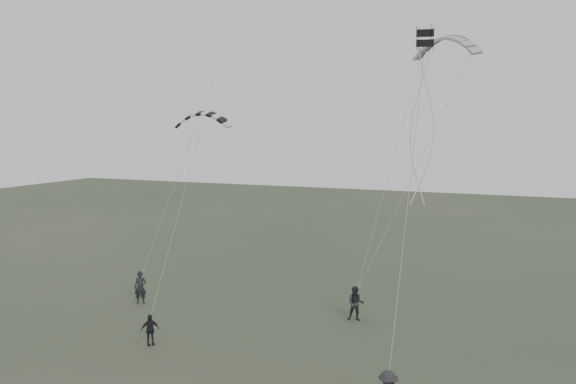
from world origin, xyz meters
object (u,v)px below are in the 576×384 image
at_px(flyer_center, 150,330).
at_px(kite_striped, 203,113).
at_px(flyer_left, 140,287).
at_px(kite_pale_large, 446,38).
at_px(flyer_right, 356,304).
at_px(kite_box, 425,38).

xyz_separation_m(flyer_center, kite_striped, (-0.97, 6.95, 10.49)).
height_order(flyer_left, kite_pale_large, kite_pale_large).
distance_m(flyer_right, kite_box, 14.20).
height_order(flyer_left, flyer_right, flyer_left).
relative_size(flyer_left, flyer_center, 1.30).
xyz_separation_m(flyer_left, kite_pale_large, (16.12, 8.99, 14.82)).
bearing_deg(flyer_center, kite_striped, 49.65).
xyz_separation_m(flyer_left, kite_striped, (3.39, 1.83, 10.27)).
height_order(kite_pale_large, kite_striped, kite_pale_large).
distance_m(flyer_left, flyer_right, 12.79).
relative_size(flyer_left, kite_box, 2.61).
distance_m(kite_striped, kite_box, 13.57).
bearing_deg(flyer_right, flyer_center, -151.88).
relative_size(flyer_left, flyer_right, 1.04).
bearing_deg(kite_striped, flyer_right, -11.12).
distance_m(flyer_right, kite_pale_large, 16.81).
height_order(flyer_right, kite_box, kite_box).
bearing_deg(kite_pale_large, flyer_center, -106.27).
distance_m(kite_pale_large, kite_box, 9.82).
relative_size(flyer_right, kite_box, 2.50).
relative_size(kite_striped, kite_box, 4.37).
relative_size(flyer_right, kite_striped, 0.57).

